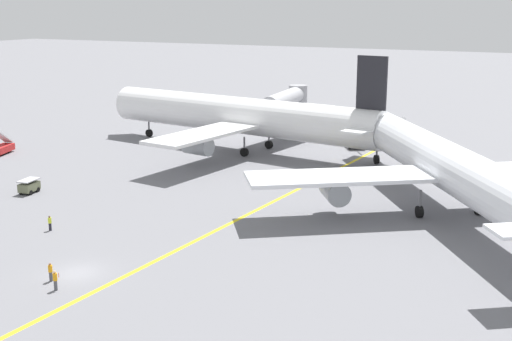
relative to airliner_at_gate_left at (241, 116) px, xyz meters
The scene contains 11 objects.
ground_plane 52.26m from the airliner_at_gate_left, 77.84° to the right, with size 600.00×600.00×0.00m, color slate.
taxiway_stripe 44.05m from the airliner_at_gate_left, 69.01° to the right, with size 0.50×120.00×0.01m, color yellow.
airliner_at_gate_left is the anchor object (origin of this frame).
airliner_being_pushed 38.73m from the airliner_at_gate_left, 26.85° to the right, with size 40.26×51.26×16.52m.
pushback_tug 19.05m from the airliner_at_gate_left, 36.45° to the left, with size 6.08×8.75×2.87m.
gse_baggage_cart_trailing 35.97m from the airliner_at_gate_left, 108.88° to the right, with size 1.98×2.94×1.71m.
gse_stair_truck_yellow 37.36m from the airliner_at_gate_left, 149.16° to the right, with size 3.25×4.93×4.06m.
ground_crew_ramp_agent_by_cones 43.60m from the airliner_at_gate_left, 88.89° to the right, with size 0.36×0.36×1.59m.
ground_crew_wing_walker_right 55.88m from the airliner_at_gate_left, 77.73° to the right, with size 0.44×0.39×1.70m.
ground_crew_marshaller_foreground 54.34m from the airliner_at_gate_left, 79.17° to the right, with size 0.36×0.36×1.63m.
jet_bridge 29.77m from the airliner_at_gate_left, 99.88° to the left, with size 5.37×19.72×6.24m.
Camera 1 is at (38.22, -41.63, 22.57)m, focal length 47.37 mm.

